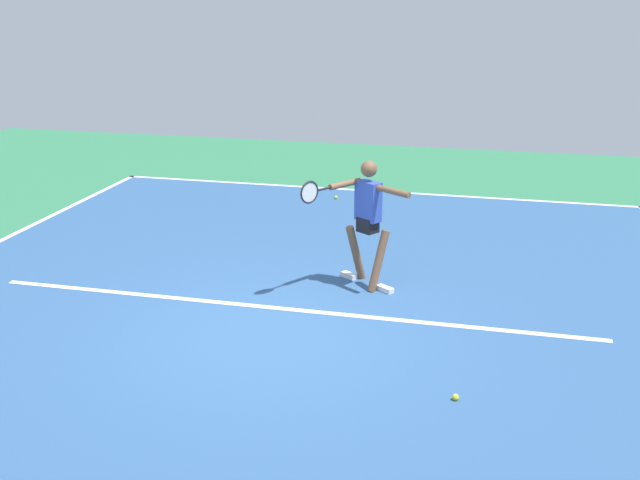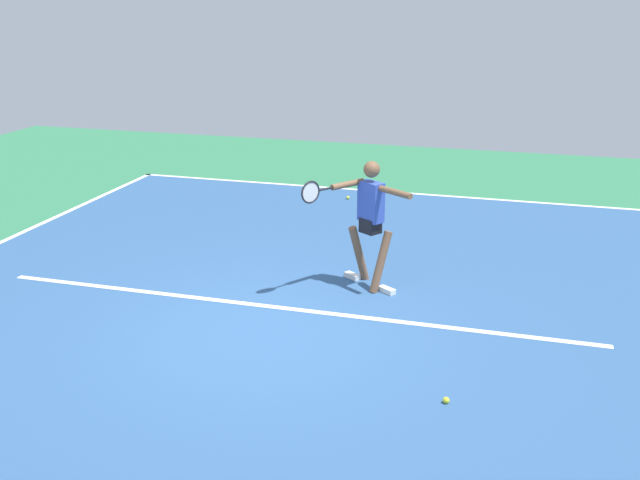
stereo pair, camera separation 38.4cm
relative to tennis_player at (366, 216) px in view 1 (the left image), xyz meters
The scene contains 8 objects.
ground_plane 2.20m from the tennis_player, 64.04° to the left, with size 23.01×23.01×0.00m, color #2D754C.
court_surface 2.20m from the tennis_player, 64.04° to the left, with size 10.45×13.66×0.00m, color #2D5484.
court_line_baseline_near 5.18m from the tennis_player, 80.27° to the right, with size 10.45×0.10×0.01m, color white.
court_line_service 1.66m from the tennis_player, 49.92° to the left, with size 7.84×0.10×0.01m, color white.
court_line_centre_mark 4.99m from the tennis_player, 79.87° to the right, with size 0.10×0.30×0.01m, color white.
tennis_player is the anchor object (origin of this frame).
tennis_ball_centre_court 3.23m from the tennis_player, 116.89° to the left, with size 0.07×0.07×0.07m, color yellow.
tennis_ball_by_baseline 4.56m from the tennis_player, 72.56° to the right, with size 0.07×0.07×0.07m, color #CCE033.
Camera 1 is at (-2.45, 7.47, 3.78)m, focal length 41.53 mm.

